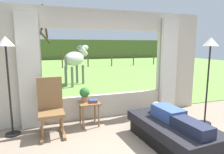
# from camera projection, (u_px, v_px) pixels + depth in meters

# --- Properties ---
(back_wall_with_window) EXTENTS (5.20, 0.12, 2.55)m
(back_wall_with_window) POSITION_uv_depth(u_px,v_px,m) (106.00, 66.00, 4.73)
(back_wall_with_window) COLOR #BCB29E
(back_wall_with_window) RESTS_ON ground_plane
(curtain_panel_left) EXTENTS (0.44, 0.10, 2.40)m
(curtain_panel_left) POSITION_uv_depth(u_px,v_px,m) (30.00, 72.00, 4.06)
(curtain_panel_left) COLOR beige
(curtain_panel_left) RESTS_ON ground_plane
(curtain_panel_right) EXTENTS (0.44, 0.10, 2.40)m
(curtain_panel_right) POSITION_uv_depth(u_px,v_px,m) (169.00, 66.00, 5.17)
(curtain_panel_right) COLOR beige
(curtain_panel_right) RESTS_ON ground_plane
(outdoor_pasture_lawn) EXTENTS (36.00, 21.68, 0.02)m
(outdoor_pasture_lawn) POSITION_uv_depth(u_px,v_px,m) (63.00, 68.00, 15.08)
(outdoor_pasture_lawn) COLOR olive
(outdoor_pasture_lawn) RESTS_ON ground_plane
(distant_hill_ridge) EXTENTS (36.00, 2.00, 2.40)m
(distant_hill_ridge) POSITION_uv_depth(u_px,v_px,m) (54.00, 50.00, 24.04)
(distant_hill_ridge) COLOR #506130
(distant_hill_ridge) RESTS_ON ground_plane
(recliner_sofa) EXTENTS (1.00, 1.75, 0.42)m
(recliner_sofa) POSITION_uv_depth(u_px,v_px,m) (172.00, 132.00, 3.48)
(recliner_sofa) COLOR black
(recliner_sofa) RESTS_ON ground_plane
(reclining_person) EXTENTS (0.38, 1.44, 0.22)m
(reclining_person) POSITION_uv_depth(u_px,v_px,m) (175.00, 117.00, 3.38)
(reclining_person) COLOR #334C8C
(reclining_person) RESTS_ON recliner_sofa
(rocking_chair) EXTENTS (0.49, 0.69, 1.12)m
(rocking_chair) POSITION_uv_depth(u_px,v_px,m) (51.00, 107.00, 3.88)
(rocking_chair) COLOR brown
(rocking_chair) RESTS_ON ground_plane
(side_table) EXTENTS (0.44, 0.44, 0.52)m
(side_table) POSITION_uv_depth(u_px,v_px,m) (89.00, 106.00, 4.29)
(side_table) COLOR brown
(side_table) RESTS_ON ground_plane
(potted_plant) EXTENTS (0.22, 0.22, 0.32)m
(potted_plant) POSITION_uv_depth(u_px,v_px,m) (85.00, 94.00, 4.27)
(potted_plant) COLOR #9E6042
(potted_plant) RESTS_ON side_table
(book_stack) EXTENTS (0.18, 0.16, 0.06)m
(book_stack) POSITION_uv_depth(u_px,v_px,m) (93.00, 101.00, 4.24)
(book_stack) COLOR #B22D28
(book_stack) RESTS_ON side_table
(floor_lamp_left) EXTENTS (0.32, 0.32, 1.91)m
(floor_lamp_left) POSITION_uv_depth(u_px,v_px,m) (6.00, 56.00, 3.63)
(floor_lamp_left) COLOR black
(floor_lamp_left) RESTS_ON ground_plane
(floor_lamp_right) EXTENTS (0.32, 0.32, 1.91)m
(floor_lamp_right) POSITION_uv_depth(u_px,v_px,m) (210.00, 55.00, 4.19)
(floor_lamp_right) COLOR black
(floor_lamp_right) RESTS_ON ground_plane
(horse) EXTENTS (1.49, 1.57, 1.73)m
(horse) POSITION_uv_depth(u_px,v_px,m) (75.00, 59.00, 8.49)
(horse) COLOR #B2B2AD
(horse) RESTS_ON outdoor_pasture_lawn
(pasture_tree) EXTENTS (1.51, 1.55, 3.28)m
(pasture_tree) POSITION_uv_depth(u_px,v_px,m) (34.00, 48.00, 8.09)
(pasture_tree) COLOR #4C3823
(pasture_tree) RESTS_ON outdoor_pasture_lawn
(pasture_fence_line) EXTENTS (16.10, 0.10, 1.10)m
(pasture_fence_line) POSITION_uv_depth(u_px,v_px,m) (62.00, 58.00, 15.00)
(pasture_fence_line) COLOR brown
(pasture_fence_line) RESTS_ON outdoor_pasture_lawn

